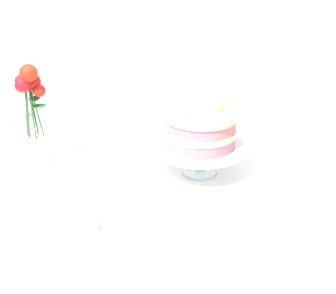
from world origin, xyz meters
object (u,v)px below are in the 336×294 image
dining_table (147,217)px  cake_stand (200,150)px  teacup (84,224)px  flower_vase (32,122)px  layer_cake (200,128)px

dining_table → cake_stand: cake_stand is taller
cake_stand → teacup: (-0.33, -0.32, -0.06)m
flower_vase → teacup: flower_vase is taller
layer_cake → flower_vase: size_ratio=0.65×
cake_stand → layer_cake: 0.07m
layer_cake → flower_vase: (-0.53, 0.07, -0.00)m
layer_cake → cake_stand: bearing=-175.5°
dining_table → teacup: size_ratio=11.05×
cake_stand → layer_cake: layer_cake is taller
flower_vase → teacup: size_ratio=2.73×
dining_table → cake_stand: bearing=31.9°
layer_cake → teacup: (-0.33, -0.32, -0.13)m
dining_table → flower_vase: bearing=153.3°
dining_table → teacup: bearing=-126.8°
cake_stand → teacup: bearing=-135.9°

